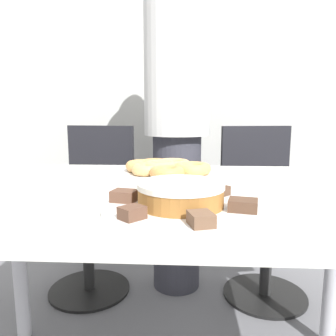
% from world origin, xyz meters
% --- Properties ---
extents(wall_back, '(8.00, 0.05, 2.60)m').
position_xyz_m(wall_back, '(0.00, 1.52, 1.30)').
color(wall_back, beige).
rests_on(wall_back, ground_plane).
extents(table, '(1.43, 0.84, 0.76)m').
position_xyz_m(table, '(0.00, 0.00, 0.66)').
color(table, silver).
rests_on(table, ground_plane).
extents(person_standing, '(0.35, 0.35, 1.71)m').
position_xyz_m(person_standing, '(0.01, 0.84, 0.90)').
color(person_standing, '#383842').
rests_on(person_standing, ground_plane).
extents(office_chair_left, '(0.51, 0.51, 0.90)m').
position_xyz_m(office_chair_left, '(-0.46, 0.80, 0.43)').
color(office_chair_left, black).
rests_on(office_chair_left, ground_plane).
extents(office_chair_right, '(0.51, 0.51, 0.90)m').
position_xyz_m(office_chair_right, '(0.47, 0.80, 0.43)').
color(office_chair_right, black).
rests_on(office_chair_right, ground_plane).
extents(plate_cake, '(0.35, 0.35, 0.01)m').
position_xyz_m(plate_cake, '(0.04, -0.21, 0.76)').
color(plate_cake, white).
rests_on(plate_cake, table).
extents(plate_donuts, '(0.37, 0.37, 0.01)m').
position_xyz_m(plate_donuts, '(-0.04, 0.20, 0.76)').
color(plate_donuts, white).
rests_on(plate_donuts, table).
extents(frosted_cake, '(0.19, 0.19, 0.05)m').
position_xyz_m(frosted_cake, '(0.04, -0.21, 0.79)').
color(frosted_cake, '#9E662D').
rests_on(frosted_cake, plate_cake).
extents(lamington_0, '(0.07, 0.06, 0.02)m').
position_xyz_m(lamington_0, '(0.17, -0.24, 0.78)').
color(lamington_0, '#513828').
rests_on(lamington_0, plate_cake).
extents(lamington_1, '(0.06, 0.06, 0.02)m').
position_xyz_m(lamington_1, '(0.14, -0.12, 0.78)').
color(lamington_1, '#513828').
rests_on(lamington_1, plate_cake).
extents(lamington_2, '(0.06, 0.06, 0.03)m').
position_xyz_m(lamington_2, '(0.00, -0.08, 0.78)').
color(lamington_2, brown).
rests_on(lamington_2, plate_cake).
extents(lamington_3, '(0.07, 0.06, 0.03)m').
position_xyz_m(lamington_3, '(-0.09, -0.18, 0.78)').
color(lamington_3, brown).
rests_on(lamington_3, plate_cake).
extents(lamington_4, '(0.06, 0.06, 0.02)m').
position_xyz_m(lamington_4, '(-0.05, -0.31, 0.78)').
color(lamington_4, brown).
rests_on(lamington_4, plate_cake).
extents(lamington_5, '(0.05, 0.06, 0.02)m').
position_xyz_m(lamington_5, '(0.08, -0.34, 0.78)').
color(lamington_5, brown).
rests_on(lamington_5, plate_cake).
extents(donut_0, '(0.12, 0.12, 0.04)m').
position_xyz_m(donut_0, '(-0.04, 0.20, 0.79)').
color(donut_0, '#E5AD66').
rests_on(donut_0, plate_donuts).
extents(donut_1, '(0.13, 0.13, 0.04)m').
position_xyz_m(donut_1, '(0.01, 0.25, 0.79)').
color(donut_1, '#E5AD66').
rests_on(donut_1, plate_donuts).
extents(donut_2, '(0.11, 0.11, 0.03)m').
position_xyz_m(donut_2, '(-0.06, 0.29, 0.78)').
color(donut_2, '#D18E4C').
rests_on(donut_2, plate_donuts).
extents(donut_3, '(0.12, 0.12, 0.04)m').
position_xyz_m(donut_3, '(-0.10, 0.22, 0.79)').
color(donut_3, tan).
rests_on(donut_3, plate_donuts).
extents(donut_4, '(0.11, 0.11, 0.04)m').
position_xyz_m(donut_4, '(-0.07, 0.16, 0.79)').
color(donut_4, '#E5AD66').
rests_on(donut_4, plate_donuts).
extents(donut_5, '(0.11, 0.11, 0.04)m').
position_xyz_m(donut_5, '(-0.01, 0.11, 0.79)').
color(donut_5, '#D18E4C').
rests_on(donut_5, plate_donuts).
extents(donut_6, '(0.13, 0.13, 0.04)m').
position_xyz_m(donut_6, '(0.08, 0.17, 0.79)').
color(donut_6, tan).
rests_on(donut_6, plate_donuts).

